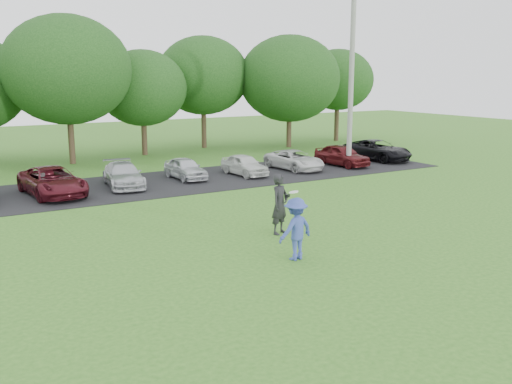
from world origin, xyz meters
The scene contains 7 objects.
ground centered at (0.00, 0.00, 0.00)m, with size 100.00×100.00×0.00m, color #2E661D.
parking_lot centered at (0.00, 13.00, 0.01)m, with size 32.00×6.50×0.03m, color black.
utility_pole centered at (11.00, 11.82, 4.96)m, with size 0.28×0.28×9.92m, color gray.
frisbee_player centered at (-0.71, 0.07, 0.91)m, with size 1.27×0.87×2.04m.
camera_bystander centered at (0.38, 2.57, 1.01)m, with size 0.87×0.74×2.03m.
parked_cars centered at (0.45, 12.99, 0.61)m, with size 30.90×5.29×1.24m.
tree_row centered at (1.51, 22.76, 4.91)m, with size 42.39×9.85×8.64m.
Camera 1 is at (-9.72, -12.92, 5.28)m, focal length 40.00 mm.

